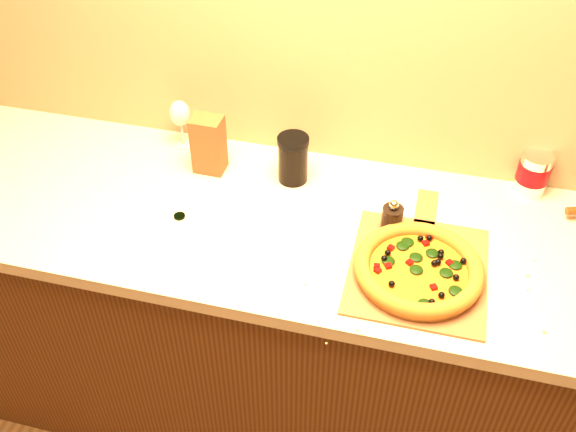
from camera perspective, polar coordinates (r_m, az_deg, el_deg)
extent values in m
plane|color=#9E8460|center=(1.77, 4.38, 17.31)|extent=(4.00, 0.00, 4.00)
cube|color=#4C2310|center=(2.10, 1.36, -10.17)|extent=(2.80, 0.65, 0.86)
cube|color=beige|center=(1.76, 1.59, -1.10)|extent=(2.84, 0.68, 0.04)
cube|color=brown|center=(1.65, 11.46, -4.73)|extent=(0.34, 0.38, 0.01)
cube|color=brown|center=(1.83, 12.18, 0.69)|extent=(0.06, 0.15, 0.01)
cylinder|color=#B2672C|center=(1.63, 11.44, -4.95)|extent=(0.30, 0.30, 0.02)
cylinder|color=orange|center=(1.62, 11.50, -4.68)|extent=(0.25, 0.25, 0.01)
torus|color=#994D1B|center=(1.62, 11.53, -4.52)|extent=(0.32, 0.32, 0.04)
ellipsoid|color=black|center=(1.64, 13.26, -4.06)|extent=(0.03, 0.03, 0.01)
sphere|color=black|center=(1.60, 10.15, -4.64)|extent=(0.02, 0.02, 0.02)
cube|color=#970505|center=(1.58, 12.05, -5.79)|extent=(0.02, 0.02, 0.01)
cylinder|color=black|center=(1.79, -9.62, -0.01)|extent=(0.04, 0.04, 0.01)
cylinder|color=black|center=(1.72, 9.21, -0.34)|extent=(0.06, 0.06, 0.08)
sphere|color=silver|center=(1.69, 9.40, 1.00)|extent=(0.03, 0.03, 0.03)
cylinder|color=silver|center=(1.95, 20.96, 3.56)|extent=(0.09, 0.09, 0.12)
cylinder|color=maroon|center=(1.94, 21.01, 3.72)|extent=(0.09, 0.09, 0.06)
cylinder|color=silver|center=(2.06, -9.25, 6.35)|extent=(0.06, 0.06, 0.00)
cylinder|color=silver|center=(2.04, -9.36, 7.19)|extent=(0.01, 0.01, 0.07)
ellipsoid|color=silver|center=(2.00, -9.60, 8.99)|extent=(0.06, 0.06, 0.08)
cube|color=brown|center=(1.90, -7.07, 6.33)|extent=(0.09, 0.07, 0.18)
cylinder|color=black|center=(1.86, 0.45, 4.89)|extent=(0.09, 0.09, 0.13)
cylinder|color=black|center=(1.81, 0.46, 6.74)|extent=(0.09, 0.09, 0.02)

